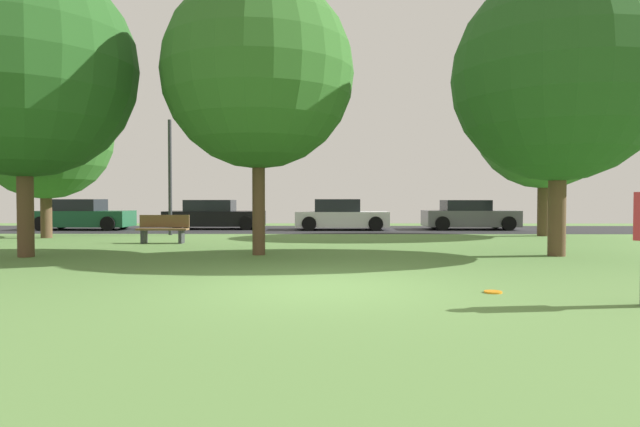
{
  "coord_description": "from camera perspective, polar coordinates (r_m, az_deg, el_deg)",
  "views": [
    {
      "loc": [
        0.14,
        -8.62,
        1.43
      ],
      "look_at": [
        0.0,
        3.7,
        1.08
      ],
      "focal_mm": 30.0,
      "sensor_mm": 36.0,
      "label": 1
    }
  ],
  "objects": [
    {
      "name": "ground_plane",
      "position": [
        8.74,
        -0.28,
        -7.8
      ],
      "size": [
        44.0,
        44.0,
        0.0
      ],
      "primitive_type": "plane",
      "color": "#5B8442"
    },
    {
      "name": "road_strip",
      "position": [
        24.66,
        0.33,
        -1.7
      ],
      "size": [
        44.0,
        6.4,
        0.01
      ],
      "primitive_type": "cube",
      "color": "#28282B",
      "rests_on": "ground_plane"
    },
    {
      "name": "oak_tree_right",
      "position": [
        22.28,
        22.83,
        9.24
      ],
      "size": [
        5.28,
        5.28,
        7.09
      ],
      "color": "brown",
      "rests_on": "ground_plane"
    },
    {
      "name": "oak_tree_center",
      "position": [
        21.87,
        -27.26,
        7.61
      ],
      "size": [
        4.76,
        4.76,
        6.17
      ],
      "color": "brown",
      "rests_on": "ground_plane"
    },
    {
      "name": "maple_tree_near",
      "position": [
        14.82,
        24.1,
        13.18
      ],
      "size": [
        5.2,
        5.2,
        7.05
      ],
      "color": "brown",
      "rests_on": "ground_plane"
    },
    {
      "name": "maple_tree_far",
      "position": [
        15.24,
        -29.09,
        13.51
      ],
      "size": [
        5.39,
        5.39,
        7.33
      ],
      "color": "brown",
      "rests_on": "ground_plane"
    },
    {
      "name": "oak_tree_left",
      "position": [
        13.97,
        -6.6,
        14.64
      ],
      "size": [
        4.82,
        4.82,
        7.0
      ],
      "color": "brown",
      "rests_on": "ground_plane"
    },
    {
      "name": "frisbee_disc",
      "position": [
        8.6,
        17.97,
        -7.96
      ],
      "size": [
        0.27,
        0.27,
        0.03
      ],
      "primitive_type": "cylinder",
      "color": "orange",
      "rests_on": "ground_plane"
    },
    {
      "name": "parked_car_green",
      "position": [
        26.76,
        -23.99,
        -0.22
      ],
      "size": [
        4.23,
        2.02,
        1.4
      ],
      "color": "#195633",
      "rests_on": "ground_plane"
    },
    {
      "name": "parked_car_black",
      "position": [
        25.49,
        -11.23,
        -0.22
      ],
      "size": [
        4.54,
        2.04,
        1.36
      ],
      "color": "black",
      "rests_on": "ground_plane"
    },
    {
      "name": "parked_car_white",
      "position": [
        24.41,
        2.21,
        -0.25
      ],
      "size": [
        4.19,
        2.08,
        1.4
      ],
      "color": "white",
      "rests_on": "ground_plane"
    },
    {
      "name": "parked_car_grey",
      "position": [
        25.53,
        15.59,
        -0.24
      ],
      "size": [
        4.18,
        2.12,
        1.36
      ],
      "color": "slate",
      "rests_on": "ground_plane"
    },
    {
      "name": "park_bench",
      "position": [
        17.82,
        -16.37,
        -1.56
      ],
      "size": [
        1.6,
        0.45,
        0.9
      ],
      "rotation": [
        0.0,
        0.0,
        3.14
      ],
      "color": "brown",
      "rests_on": "ground_plane"
    },
    {
      "name": "street_lamp_post",
      "position": [
        21.71,
        -15.7,
        3.72
      ],
      "size": [
        0.14,
        0.14,
        4.5
      ],
      "primitive_type": "cylinder",
      "color": "#2D2D33",
      "rests_on": "ground_plane"
    }
  ]
}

